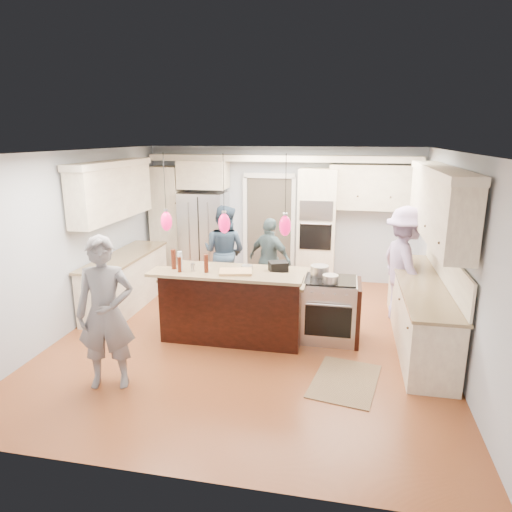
{
  "coord_description": "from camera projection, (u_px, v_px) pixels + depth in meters",
  "views": [
    {
      "loc": [
        1.31,
        -6.17,
        2.91
      ],
      "look_at": [
        0.0,
        0.35,
        1.15
      ],
      "focal_mm": 32.0,
      "sensor_mm": 36.0,
      "label": 1
    }
  ],
  "objects": [
    {
      "name": "water_bottle",
      "position": [
        180.0,
        261.0,
        6.2
      ],
      "size": [
        0.07,
        0.07,
        0.27
      ],
      "primitive_type": "cylinder",
      "rotation": [
        0.0,
        0.0,
        -0.16
      ],
      "color": "silver",
      "rests_on": "kitchen_island"
    },
    {
      "name": "left_cabinets",
      "position": [
        121.0,
        247.0,
        7.79
      ],
      "size": [
        0.64,
        2.3,
        2.51
      ],
      "color": "#FFF5CE",
      "rests_on": "ground"
    },
    {
      "name": "person_range_side",
      "position": [
        405.0,
        265.0,
        7.17
      ],
      "size": [
        1.04,
        1.36,
        1.86
      ],
      "primitive_type": "imported",
      "rotation": [
        0.0,
        0.0,
        1.89
      ],
      "color": "#9E88B7",
      "rests_on": "ground"
    },
    {
      "name": "back_upper_cabinets",
      "position": [
        243.0,
        199.0,
        9.17
      ],
      "size": [
        5.3,
        0.61,
        2.54
      ],
      "color": "#FFF5CE",
      "rests_on": "ground"
    },
    {
      "name": "kitchen_island",
      "position": [
        236.0,
        303.0,
        6.83
      ],
      "size": [
        2.1,
        1.46,
        1.12
      ],
      "color": "black",
      "rests_on": "ground"
    },
    {
      "name": "beer_bottle_b",
      "position": [
        179.0,
        265.0,
        6.15
      ],
      "size": [
        0.06,
        0.06,
        0.21
      ],
      "primitive_type": "cylinder",
      "rotation": [
        0.0,
        0.0,
        -0.13
      ],
      "color": "#46180C",
      "rests_on": "kitchen_island"
    },
    {
      "name": "refrigerator",
      "position": [
        204.0,
        236.0,
        9.4
      ],
      "size": [
        0.9,
        0.7,
        1.8
      ],
      "primitive_type": "cube",
      "color": "#B7B7BC",
      "rests_on": "ground"
    },
    {
      "name": "right_counter_run",
      "position": [
        426.0,
        272.0,
        6.39
      ],
      "size": [
        0.64,
        3.1,
        2.51
      ],
      "color": "#FFF5CE",
      "rests_on": "ground"
    },
    {
      "name": "beer_bottle_a",
      "position": [
        174.0,
        259.0,
        6.29
      ],
      "size": [
        0.09,
        0.09,
        0.27
      ],
      "primitive_type": "cylinder",
      "rotation": [
        0.0,
        0.0,
        0.39
      ],
      "color": "#46180C",
      "rests_on": "kitchen_island"
    },
    {
      "name": "oven_column",
      "position": [
        317.0,
        228.0,
        8.93
      ],
      "size": [
        0.72,
        0.69,
        2.3
      ],
      "color": "#FFF5CE",
      "rests_on": "ground"
    },
    {
      "name": "island_range",
      "position": [
        331.0,
        309.0,
        6.64
      ],
      "size": [
        0.82,
        0.71,
        0.92
      ],
      "color": "#B7B7BC",
      "rests_on": "ground"
    },
    {
      "name": "person_far_left",
      "position": [
        224.0,
        252.0,
        8.29
      ],
      "size": [
        0.96,
        0.83,
        1.71
      ],
      "primitive_type": "imported",
      "rotation": [
        0.0,
        0.0,
        2.9
      ],
      "color": "#2E435A",
      "rests_on": "ground"
    },
    {
      "name": "pendant_lights",
      "position": [
        224.0,
        223.0,
        5.94
      ],
      "size": [
        1.75,
        0.15,
        1.03
      ],
      "color": "black",
      "rests_on": "ground"
    },
    {
      "name": "person_far_right",
      "position": [
        270.0,
        260.0,
        8.16
      ],
      "size": [
        0.96,
        0.73,
        1.51
      ],
      "primitive_type": "imported",
      "rotation": [
        0.0,
        0.0,
        2.67
      ],
      "color": "#465E63",
      "rests_on": "ground"
    },
    {
      "name": "ground_plane",
      "position": [
        251.0,
        336.0,
        6.84
      ],
      "size": [
        6.0,
        6.0,
        0.0
      ],
      "primitive_type": "plane",
      "color": "#AA5B2E",
      "rests_on": "ground"
    },
    {
      "name": "pot_large",
      "position": [
        320.0,
        271.0,
        6.66
      ],
      "size": [
        0.27,
        0.27,
        0.16
      ],
      "primitive_type": "cylinder",
      "color": "#B7B7BC",
      "rests_on": "island_range"
    },
    {
      "name": "person_bar_end",
      "position": [
        106.0,
        313.0,
        5.28
      ],
      "size": [
        0.76,
        0.6,
        1.83
      ],
      "primitive_type": "imported",
      "rotation": [
        0.0,
        0.0,
        0.27
      ],
      "color": "slate",
      "rests_on": "ground"
    },
    {
      "name": "room_shell",
      "position": [
        251.0,
        216.0,
        6.37
      ],
      "size": [
        5.54,
        6.04,
        2.72
      ],
      "color": "#B2BCC6",
      "rests_on": "ground"
    },
    {
      "name": "drink_can",
      "position": [
        193.0,
        267.0,
        6.21
      ],
      "size": [
        0.06,
        0.06,
        0.11
      ],
      "primitive_type": "cylinder",
      "rotation": [
        0.0,
        0.0,
        0.11
      ],
      "color": "#B7B7BC",
      "rests_on": "kitchen_island"
    },
    {
      "name": "beer_bottle_c",
      "position": [
        206.0,
        264.0,
        6.13
      ],
      "size": [
        0.08,
        0.08,
        0.25
      ],
      "primitive_type": "cylinder",
      "rotation": [
        0.0,
        0.0,
        -0.33
      ],
      "color": "#46180C",
      "rests_on": "kitchen_island"
    },
    {
      "name": "floor_rug",
      "position": [
        345.0,
        381.0,
        5.57
      ],
      "size": [
        0.93,
        1.2,
        0.01
      ],
      "primitive_type": "cube",
      "rotation": [
        0.0,
        0.0,
        -0.18
      ],
      "color": "#8E734D",
      "rests_on": "ground"
    },
    {
      "name": "pot_small",
      "position": [
        330.0,
        279.0,
        6.36
      ],
      "size": [
        0.22,
        0.22,
        0.11
      ],
      "primitive_type": "cylinder",
      "color": "#B7B7BC",
      "rests_on": "island_range"
    },
    {
      "name": "cutting_board",
      "position": [
        236.0,
        272.0,
        6.13
      ],
      "size": [
        0.49,
        0.4,
        0.03
      ],
      "primitive_type": "cube",
      "rotation": [
        0.0,
        0.0,
        0.22
      ],
      "color": "tan",
      "rests_on": "kitchen_island"
    }
  ]
}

